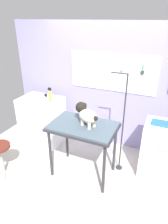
{
  "coord_description": "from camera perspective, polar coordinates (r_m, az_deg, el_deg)",
  "views": [
    {
      "loc": [
        1.02,
        -2.12,
        2.35
      ],
      "look_at": [
        -0.04,
        0.24,
        1.11
      ],
      "focal_mm": 31.9,
      "sensor_mm": 36.0,
      "label": 1
    }
  ],
  "objects": [
    {
      "name": "grooming_table",
      "position": [
        2.99,
        -0.28,
        -5.26
      ],
      "size": [
        1.0,
        0.65,
        0.9
      ],
      "color": "#2D2D33",
      "rests_on": "ground"
    },
    {
      "name": "rear_wall_panel",
      "position": [
        3.74,
        7.3,
        6.93
      ],
      "size": [
        4.0,
        0.11,
        2.3
      ],
      "color": "#948DC4",
      "rests_on": "ground"
    },
    {
      "name": "counter_left",
      "position": [
        4.08,
        -11.89,
        -2.32
      ],
      "size": [
        0.8,
        0.58,
        0.94
      ],
      "color": "white",
      "rests_on": "ground"
    },
    {
      "name": "stool",
      "position": [
        3.45,
        -23.04,
        -10.14
      ],
      "size": [
        0.34,
        0.34,
        0.54
      ],
      "color": "#9E9EA3",
      "rests_on": "ground"
    },
    {
      "name": "cabinet_right",
      "position": [
        3.42,
        22.01,
        -10.33
      ],
      "size": [
        0.68,
        0.54,
        0.89
      ],
      "color": "white",
      "rests_on": "ground"
    },
    {
      "name": "ground",
      "position": [
        3.33,
        -1.13,
        -19.55
      ],
      "size": [
        4.4,
        4.0,
        0.04
      ],
      "primitive_type": "cube",
      "color": "#B8B2A5"
    },
    {
      "name": "detangler_spray",
      "position": [
        3.71,
        -9.72,
        4.75
      ],
      "size": [
        0.06,
        0.06,
        0.25
      ],
      "color": "gold",
      "rests_on": "counter_left"
    },
    {
      "name": "grooming_arm",
      "position": [
        3.16,
        10.84,
        -4.79
      ],
      "size": [
        0.29,
        0.11,
        1.65
      ],
      "color": "#2D2D33",
      "rests_on": "ground"
    },
    {
      "name": "dog",
      "position": [
        2.87,
        0.56,
        -0.6
      ],
      "size": [
        0.44,
        0.32,
        0.32
      ],
      "color": "beige",
      "rests_on": "grooming_table"
    },
    {
      "name": "spray_bottle_tall",
      "position": [
        3.55,
        -10.79,
        3.3
      ],
      "size": [
        0.05,
        0.05,
        0.21
      ],
      "color": "#BAAFBD",
      "rests_on": "counter_left"
    },
    {
      "name": "supply_tray",
      "position": [
        3.19,
        20.9,
        -2.98
      ],
      "size": [
        0.24,
        0.18,
        0.04
      ],
      "color": "blue",
      "rests_on": "cabinet_right"
    }
  ]
}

